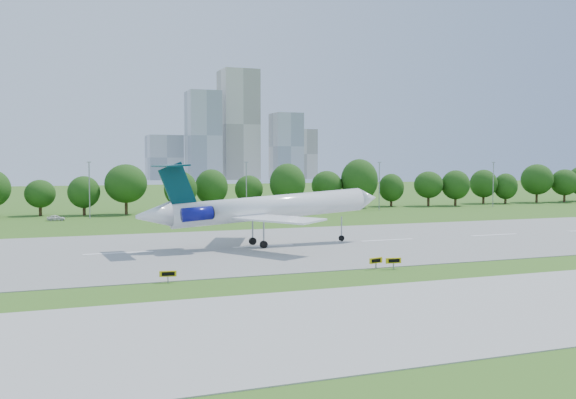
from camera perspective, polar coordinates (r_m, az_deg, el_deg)
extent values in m
plane|color=#35631A|center=(68.29, 4.52, -6.74)|extent=(600.00, 600.00, 0.00)
cube|color=gray|center=(91.26, -2.22, -4.19)|extent=(400.00, 45.00, 0.08)
cube|color=#ADADA8|center=(52.90, 13.00, -9.71)|extent=(400.00, 23.00, 0.08)
cylinder|color=#382314|center=(153.38, -17.44, -0.67)|extent=(0.70, 0.70, 3.60)
sphere|color=#143E0F|center=(153.15, -17.47, 0.98)|extent=(8.40, 8.40, 8.40)
cylinder|color=#382314|center=(160.71, -3.06, -0.35)|extent=(0.70, 0.70, 3.60)
sphere|color=#143E0F|center=(160.49, -3.06, 1.22)|extent=(8.40, 8.40, 8.40)
cylinder|color=#382314|center=(177.00, 9.37, -0.06)|extent=(0.70, 0.70, 3.60)
sphere|color=#143E0F|center=(176.80, 9.39, 1.36)|extent=(8.40, 8.40, 8.40)
cylinder|color=#382314|center=(200.07, 19.33, 0.17)|extent=(0.70, 0.70, 3.60)
sphere|color=#143E0F|center=(199.90, 19.36, 1.43)|extent=(8.40, 8.40, 8.40)
cylinder|color=gray|center=(143.19, -17.24, 0.75)|extent=(0.24, 0.24, 12.00)
cube|color=gray|center=(143.07, -17.28, 3.20)|extent=(0.90, 0.25, 0.18)
cylinder|color=gray|center=(149.47, -3.72, 0.99)|extent=(0.24, 0.24, 12.00)
cube|color=gray|center=(149.36, -3.73, 3.33)|extent=(0.90, 0.25, 0.18)
cylinder|color=gray|center=(163.19, 8.11, 1.15)|extent=(0.24, 0.24, 12.00)
cube|color=gray|center=(163.09, 8.13, 3.29)|extent=(0.90, 0.25, 0.18)
cylinder|color=gray|center=(182.67, 17.77, 1.25)|extent=(0.24, 0.24, 12.00)
cube|color=gray|center=(182.58, 17.81, 3.16)|extent=(0.90, 0.25, 0.18)
cube|color=#B2B2B7|center=(453.26, -7.55, 5.62)|extent=(22.00, 22.00, 62.00)
cube|color=beige|center=(475.86, -4.43, 6.61)|extent=(26.00, 26.00, 80.00)
cube|color=#B2B2B7|center=(465.72, -0.17, 4.72)|extent=(20.00, 20.00, 48.00)
cube|color=beige|center=(497.26, 1.30, 4.05)|extent=(18.00, 18.00, 38.00)
cube|color=#B2B2B7|center=(472.77, -10.95, 3.67)|extent=(24.00, 24.00, 32.00)
cylinder|color=white|center=(91.07, -1.56, -0.70)|extent=(29.14, 5.18, 5.02)
cone|color=white|center=(98.29, 7.04, 0.10)|extent=(3.47, 3.56, 3.54)
cone|color=white|center=(86.04, -11.89, -1.39)|extent=(5.00, 3.66, 3.62)
cube|color=white|center=(84.30, -0.87, -1.74)|extent=(10.21, 13.27, 0.52)
cube|color=white|center=(96.75, -4.05, -1.11)|extent=(9.04, 13.39, 0.52)
cube|color=#05343C|center=(86.59, -9.80, 1.18)|extent=(5.16, 0.80, 6.56)
cube|color=#05343C|center=(86.30, -10.44, 2.98)|extent=(3.65, 9.31, 0.39)
cylinder|color=navy|center=(84.89, -8.10, -1.28)|extent=(4.24, 2.08, 2.06)
cylinder|color=navy|center=(89.69, -8.99, -1.04)|extent=(4.24, 2.08, 2.06)
cylinder|color=gray|center=(96.39, 4.78, -2.48)|extent=(0.19, 0.19, 3.29)
cylinder|color=black|center=(96.57, 4.78, -3.45)|extent=(0.88, 0.34, 0.87)
cylinder|color=gray|center=(88.68, -2.17, -2.97)|extent=(0.23, 0.23, 3.29)
cylinder|color=black|center=(88.87, -2.17, -4.02)|extent=(1.08, 0.50, 1.06)
cylinder|color=gray|center=(92.59, -3.16, -2.71)|extent=(0.23, 0.23, 3.29)
cylinder|color=black|center=(92.77, -3.16, -3.72)|extent=(1.08, 0.50, 1.06)
cube|color=gray|center=(64.99, -10.62, -6.96)|extent=(0.12, 0.12, 0.74)
cube|color=yellow|center=(64.90, -10.63, -6.51)|extent=(1.69, 0.45, 0.58)
cube|color=black|center=(64.79, -10.63, -6.52)|extent=(1.25, 0.22, 0.37)
cube|color=gray|center=(72.63, 7.82, -5.84)|extent=(0.14, 0.14, 0.80)
cube|color=yellow|center=(72.54, 7.82, -5.39)|extent=(1.82, 0.69, 0.63)
cube|color=black|center=(72.46, 7.89, -5.40)|extent=(1.33, 0.39, 0.40)
cube|color=gray|center=(72.96, 9.36, -5.82)|extent=(0.12, 0.12, 0.79)
cube|color=yellow|center=(72.87, 9.36, -5.38)|extent=(1.81, 0.38, 0.62)
cube|color=black|center=(72.76, 9.40, -5.39)|extent=(1.34, 0.16, 0.39)
imported|color=silver|center=(140.47, -19.93, -1.54)|extent=(3.59, 1.45, 1.22)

